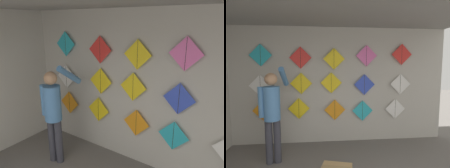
{
  "view_description": "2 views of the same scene",
  "coord_description": "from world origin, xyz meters",
  "views": [
    {
      "loc": [
        1.72,
        0.1,
        2.59
      ],
      "look_at": [
        -0.32,
        3.05,
        1.55
      ],
      "focal_mm": 35.0,
      "sensor_mm": 36.0,
      "label": 1
    },
    {
      "loc": [
        -0.28,
        -0.86,
        1.88
      ],
      "look_at": [
        0.1,
        3.05,
        1.48
      ],
      "focal_mm": 28.0,
      "sensor_mm": 36.0,
      "label": 2
    }
  ],
  "objects": [
    {
      "name": "kite_3",
      "position": [
        0.73,
        3.29,
        0.78
      ],
      "size": [
        0.51,
        0.01,
        0.51
      ],
      "color": "#28B2C6"
    },
    {
      "name": "kite_13",
      "position": [
        0.81,
        3.29,
        2.13
      ],
      "size": [
        0.51,
        0.01,
        0.51
      ],
      "color": "pink"
    },
    {
      "name": "kite_10",
      "position": [
        -1.65,
        3.29,
        2.13
      ],
      "size": [
        0.51,
        0.01,
        0.51
      ],
      "color": "#28B2C6"
    },
    {
      "name": "kite_11",
      "position": [
        -0.76,
        3.29,
        2.07
      ],
      "size": [
        0.51,
        0.01,
        0.51
      ],
      "color": "red"
    },
    {
      "name": "kite_9",
      "position": [
        1.68,
        3.29,
        1.43
      ],
      "size": [
        0.51,
        0.01,
        0.51
      ],
      "color": "white"
    },
    {
      "name": "kite_2",
      "position": [
        0.04,
        3.29,
        0.82
      ],
      "size": [
        0.51,
        0.01,
        0.51
      ],
      "color": "orange"
    },
    {
      "name": "kite_12",
      "position": [
        0.03,
        3.29,
        2.05
      ],
      "size": [
        0.51,
        0.01,
        0.51
      ],
      "color": "yellow"
    },
    {
      "name": "kite_8",
      "position": [
        0.77,
        3.29,
        1.43
      ],
      "size": [
        0.51,
        0.01,
        0.51
      ],
      "color": "blue"
    },
    {
      "name": "kite_0",
      "position": [
        -1.63,
        3.29,
        0.84
      ],
      "size": [
        0.51,
        0.01,
        0.51
      ],
      "color": "orange"
    },
    {
      "name": "kite_7",
      "position": [
        -0.04,
        3.29,
        1.48
      ],
      "size": [
        0.51,
        0.01,
        0.51
      ],
      "color": "yellow"
    },
    {
      "name": "kite_4",
      "position": [
        1.57,
        3.29,
        0.81
      ],
      "size": [
        0.51,
        0.01,
        0.51
      ],
      "color": "white"
    },
    {
      "name": "shopkeeper",
      "position": [
        -1.21,
        2.49,
        1.05
      ],
      "size": [
        0.47,
        0.69,
        1.87
      ],
      "rotation": [
        0.0,
        0.0,
        0.23
      ],
      "color": "#383842",
      "rests_on": "ground"
    },
    {
      "name": "back_panel",
      "position": [
        0.0,
        3.38,
        1.4
      ],
      "size": [
        5.61,
        0.06,
        2.8
      ],
      "primitive_type": "cube",
      "color": "#BCB7AD",
      "rests_on": "ground"
    },
    {
      "name": "kite_5",
      "position": [
        -1.68,
        3.29,
        1.43
      ],
      "size": [
        0.51,
        0.01,
        0.51
      ],
      "color": "white"
    },
    {
      "name": "kite_14",
      "position": [
        1.69,
        3.29,
        2.16
      ],
      "size": [
        0.51,
        0.01,
        0.51
      ],
      "color": "red"
    },
    {
      "name": "kite_1",
      "position": [
        -0.82,
        3.29,
        0.87
      ],
      "size": [
        0.51,
        0.01,
        0.51
      ],
      "color": "yellow"
    },
    {
      "name": "kite_6",
      "position": [
        -0.75,
        3.29,
        1.47
      ],
      "size": [
        0.51,
        0.01,
        0.51
      ],
      "color": "yellow"
    }
  ]
}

